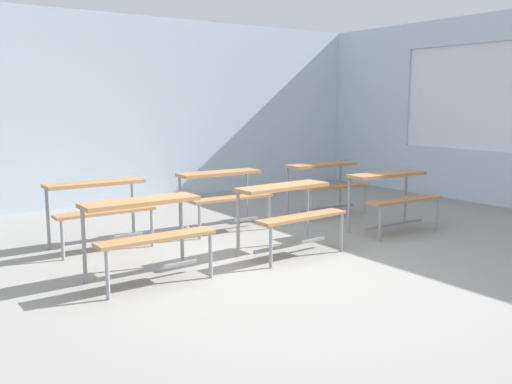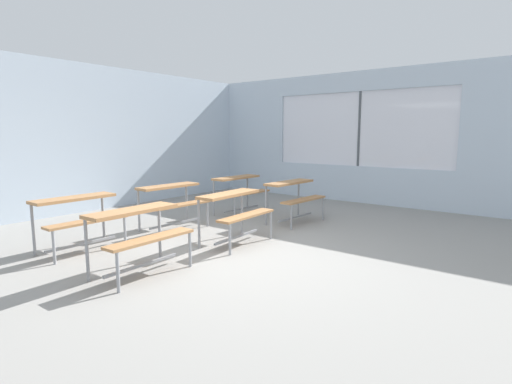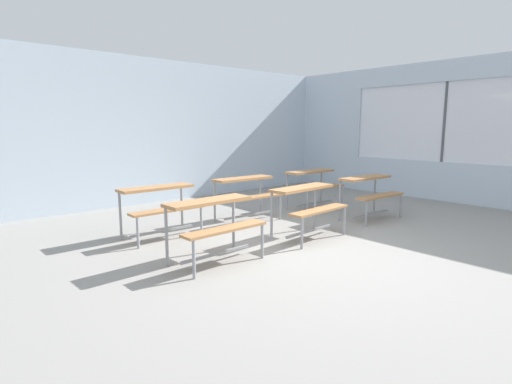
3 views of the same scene
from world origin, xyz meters
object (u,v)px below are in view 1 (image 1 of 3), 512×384
(desk_bench_r0c0, at_px, (146,220))
(desk_bench_r1c2, at_px, (326,176))
(desk_bench_r0c1, at_px, (289,202))
(desk_bench_r0c2, at_px, (393,188))
(desk_bench_r1c1, at_px, (224,186))
(desk_bench_r1c0, at_px, (99,198))

(desk_bench_r0c0, xyz_separation_m, desk_bench_r1c2, (3.38, 1.32, 0.00))
(desk_bench_r0c1, bearing_deg, desk_bench_r0c0, 175.75)
(desk_bench_r0c0, distance_m, desk_bench_r0c2, 3.34)
(desk_bench_r0c1, height_order, desk_bench_r1c1, same)
(desk_bench_r0c0, relative_size, desk_bench_r1c0, 1.01)
(desk_bench_r1c1, bearing_deg, desk_bench_r1c2, 1.08)
(desk_bench_r0c2, xyz_separation_m, desk_bench_r1c0, (-3.30, 1.37, 0.00))
(desk_bench_r0c1, distance_m, desk_bench_r0c2, 1.71)
(desk_bench_r0c1, bearing_deg, desk_bench_r1c1, 85.85)
(desk_bench_r0c0, height_order, desk_bench_r1c0, same)
(desk_bench_r0c2, bearing_deg, desk_bench_r0c0, -176.57)
(desk_bench_r0c0, xyz_separation_m, desk_bench_r0c2, (3.34, 0.03, 0.00))
(desk_bench_r0c0, bearing_deg, desk_bench_r0c1, -2.50)
(desk_bench_r1c1, bearing_deg, desk_bench_r0c1, -88.87)
(desk_bench_r1c1, bearing_deg, desk_bench_r0c0, -138.42)
(desk_bench_r0c0, relative_size, desk_bench_r0c2, 0.98)
(desk_bench_r0c1, relative_size, desk_bench_r0c2, 1.00)
(desk_bench_r0c1, height_order, desk_bench_r1c0, same)
(desk_bench_r0c0, xyz_separation_m, desk_bench_r1c0, (0.04, 1.39, 0.00))
(desk_bench_r0c0, distance_m, desk_bench_r1c2, 3.63)
(desk_bench_r0c1, distance_m, desk_bench_r1c1, 1.40)
(desk_bench_r0c0, height_order, desk_bench_r0c1, same)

